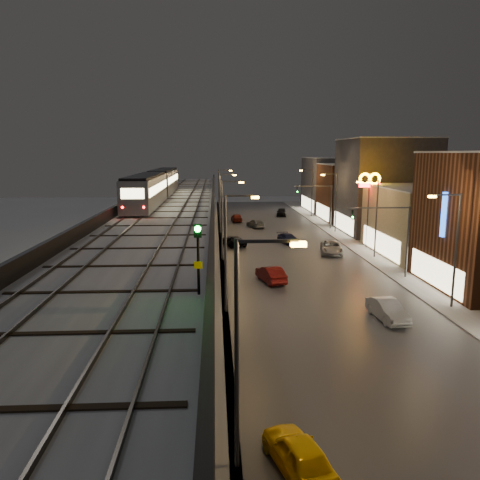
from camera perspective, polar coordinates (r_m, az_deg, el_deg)
name	(u,v)px	position (r m, az deg, el deg)	size (l,w,h in m)	color
ground	(246,400)	(24.33, 0.77, -18.91)	(220.00, 220.00, 0.00)	silver
road_surface	(288,251)	(58.09, 5.86, -1.39)	(17.00, 120.00, 0.06)	#46474D
sidewalk_right	(367,250)	(60.44, 15.27, -1.21)	(4.00, 120.00, 0.14)	#9FA1A8
under_viaduct_pavement	(178,253)	(57.58, -7.54, -1.54)	(11.00, 120.00, 0.06)	#9FA1A8
elevated_viaduct	(175,210)	(53.57, -7.94, 3.61)	(9.00, 100.00, 6.30)	black
viaduct_trackbed	(175,203)	(53.61, -7.96, 4.44)	(8.40, 100.00, 0.32)	#B2B7C1
viaduct_parapet_streetside	(213,199)	(53.39, -3.28, 5.00)	(0.30, 100.00, 1.10)	black
viaduct_parapet_far	(136,199)	(54.13, -12.57, 4.85)	(0.30, 100.00, 1.10)	black
building_c	(432,221)	(59.45, 22.31, 2.10)	(12.20, 15.20, 8.16)	gray
building_d	(384,186)	(73.84, 17.20, 6.25)	(12.20, 13.20, 14.16)	#33333B
building_e	(356,192)	(87.22, 13.97, 5.67)	(12.20, 12.20, 10.16)	#59301E
building_f	(336,184)	(100.63, 11.66, 6.66)	(12.20, 16.20, 11.16)	#444449
streetlight_left_0	(244,339)	(17.52, 0.51, -12.03)	(2.57, 0.28, 9.00)	#38383A
streetlight_left_1	(229,245)	(34.82, -1.33, -0.62)	(2.57, 0.28, 9.00)	#38383A
streetlight_right_1	(453,243)	(39.26, 24.56, -0.30)	(2.56, 0.28, 9.00)	#38383A
streetlight_left_2	(224,214)	(52.59, -1.93, 3.16)	(2.57, 0.28, 9.00)	#38383A
streetlight_right_2	(374,213)	(55.63, 16.05, 3.16)	(2.56, 0.28, 9.00)	#38383A
streetlight_left_3	(222,199)	(70.48, -2.23, 5.03)	(2.57, 0.28, 9.00)	#38383A
streetlight_right_3	(335,198)	(72.78, 11.45, 5.00)	(2.56, 0.28, 9.00)	#38383A
streetlight_left_4	(220,190)	(88.41, -2.41, 6.14)	(2.57, 0.28, 9.00)	#38383A
streetlight_right_4	(311,189)	(90.25, 8.61, 6.12)	(2.56, 0.28, 9.00)	#38383A
traffic_light_rig_a	(396,233)	(47.07, 18.52, 0.85)	(6.10, 0.34, 7.00)	#38383A
traffic_light_rig_b	(324,201)	(75.53, 10.21, 4.67)	(6.10, 0.34, 7.00)	#38383A
subway_train	(156,185)	(57.51, -10.17, 6.62)	(2.70, 33.15, 3.23)	gray
rail_signal	(198,245)	(17.60, -5.14, -0.63)	(0.32, 0.41, 2.74)	black
car_taxi	(299,455)	(19.59, 7.17, -24.56)	(1.70, 4.21, 1.44)	#FFC300
car_near_white	(271,275)	(44.05, 3.77, -4.23)	(1.61, 4.62, 1.52)	maroon
car_mid_silver	(233,241)	(61.15, -0.81, -0.15)	(2.15, 4.67, 1.30)	black
car_mid_dark	(256,224)	(76.33, 1.91, 1.99)	(1.85, 4.56, 1.32)	#585A5C
car_far_white	(237,218)	(82.74, -0.41, 2.71)	(1.72, 4.28, 1.46)	maroon
car_onc_silver	(387,311)	(35.85, 17.53, -8.23)	(1.56, 4.49, 1.48)	#9FA3AA
car_onc_dark	(332,248)	(57.24, 11.10, -0.98)	(2.50, 5.42, 1.51)	#9C9D9E
car_onc_white	(288,239)	(62.95, 5.92, 0.10)	(1.82, 4.48, 1.30)	black
car_onc_red	(282,212)	(90.76, 5.08, 3.39)	(1.82, 4.53, 1.54)	black
sign_mcdonalds	(369,187)	(61.39, 15.50, 6.19)	(2.85, 0.52, 9.59)	#38383A
sign_carwash	(449,222)	(43.66, 24.17, 2.03)	(1.69, 0.35, 8.77)	#38383A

